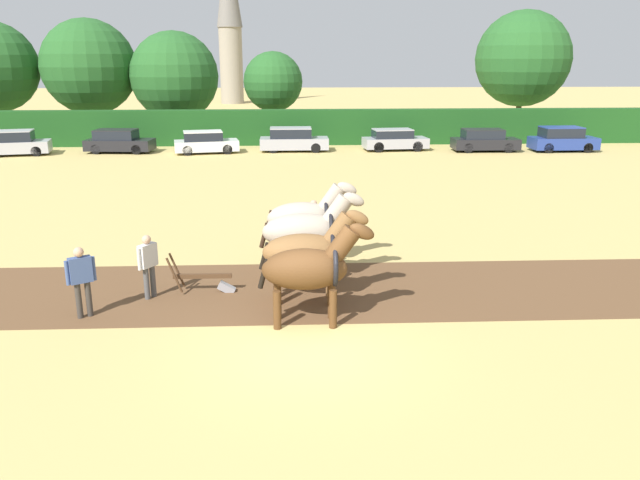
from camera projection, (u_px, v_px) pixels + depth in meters
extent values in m
plane|color=tan|center=(309.00, 347.00, 13.35)|extent=(240.00, 240.00, 0.00)
cube|color=brown|center=(98.00, 294.00, 16.37)|extent=(36.00, 4.81, 0.01)
cube|color=#194719|center=(292.00, 127.00, 44.18)|extent=(77.49, 1.27, 2.43)
cylinder|color=#4C3823|center=(94.00, 115.00, 48.74)|extent=(0.44, 0.44, 3.30)
sphere|color=#235623|center=(89.00, 67.00, 47.72)|extent=(7.18, 7.18, 7.18)
cylinder|color=#423323|center=(177.00, 119.00, 48.71)|extent=(0.44, 0.44, 2.74)
sphere|color=#235623|center=(174.00, 76.00, 47.81)|extent=(6.72, 6.72, 6.72)
cylinder|color=#423323|center=(274.00, 118.00, 48.21)|extent=(0.44, 0.44, 2.96)
sphere|color=#235623|center=(273.00, 82.00, 47.45)|extent=(4.49, 4.49, 4.49)
cylinder|color=#423323|center=(519.00, 109.00, 50.85)|extent=(0.44, 0.44, 3.80)
sphere|color=#235623|center=(523.00, 59.00, 49.73)|extent=(7.51, 7.51, 7.51)
cylinder|color=gray|center=(231.00, 66.00, 82.85)|extent=(3.04, 3.04, 9.76)
ellipsoid|color=#513319|center=(305.00, 269.00, 14.18)|extent=(1.97, 1.02, 0.95)
cylinder|color=#513319|center=(332.00, 300.00, 14.72)|extent=(0.18, 0.18, 0.91)
cylinder|color=#513319|center=(333.00, 309.00, 14.19)|extent=(0.18, 0.18, 0.91)
cylinder|color=#513319|center=(278.00, 301.00, 14.66)|extent=(0.18, 0.18, 0.91)
cylinder|color=#513319|center=(277.00, 310.00, 14.14)|extent=(0.18, 0.18, 0.91)
cylinder|color=#513319|center=(341.00, 246.00, 14.06)|extent=(0.89, 0.46, 0.99)
ellipsoid|color=#513319|center=(362.00, 232.00, 13.99)|extent=(0.68, 0.27, 0.54)
cube|color=black|center=(350.00, 237.00, 14.02)|extent=(0.46, 0.08, 0.62)
cylinder|color=black|center=(264.00, 274.00, 14.17)|extent=(0.30, 0.12, 0.71)
torus|color=black|center=(335.00, 266.00, 14.19)|extent=(0.12, 0.96, 0.96)
ellipsoid|color=brown|center=(303.00, 252.00, 15.55)|extent=(2.06, 0.98, 0.92)
cylinder|color=brown|center=(329.00, 280.00, 16.08)|extent=(0.18, 0.18, 0.89)
cylinder|color=brown|center=(331.00, 287.00, 15.57)|extent=(0.18, 0.18, 0.89)
cylinder|color=brown|center=(278.00, 281.00, 16.02)|extent=(0.18, 0.18, 0.89)
cylinder|color=brown|center=(277.00, 288.00, 15.51)|extent=(0.18, 0.18, 0.89)
cylinder|color=brown|center=(338.00, 231.00, 15.44)|extent=(0.88, 0.44, 0.99)
ellipsoid|color=brown|center=(357.00, 218.00, 15.37)|extent=(0.68, 0.27, 0.54)
cube|color=black|center=(347.00, 223.00, 15.39)|extent=(0.46, 0.08, 0.62)
cylinder|color=black|center=(264.00, 256.00, 15.54)|extent=(0.30, 0.12, 0.71)
torus|color=black|center=(332.00, 249.00, 15.56)|extent=(0.12, 0.93, 0.93)
ellipsoid|color=#B2A38E|center=(302.00, 231.00, 16.88)|extent=(2.19, 1.05, 0.98)
cylinder|color=#B2A38E|center=(328.00, 261.00, 17.45)|extent=(0.18, 0.18, 1.00)
cylinder|color=#B2A38E|center=(329.00, 267.00, 16.90)|extent=(0.18, 0.18, 1.00)
cylinder|color=#B2A38E|center=(277.00, 261.00, 17.38)|extent=(0.18, 0.18, 1.00)
cylinder|color=#B2A38E|center=(277.00, 268.00, 16.84)|extent=(0.18, 0.18, 1.00)
cylinder|color=#B2A38E|center=(337.00, 211.00, 16.77)|extent=(0.89, 0.47, 0.99)
ellipsoid|color=#B2A38E|center=(354.00, 199.00, 16.69)|extent=(0.68, 0.27, 0.54)
cube|color=black|center=(344.00, 204.00, 16.72)|extent=(0.46, 0.08, 0.62)
cylinder|color=black|center=(264.00, 235.00, 16.86)|extent=(0.30, 0.12, 0.71)
torus|color=black|center=(330.00, 228.00, 16.89)|extent=(0.12, 0.99, 0.98)
ellipsoid|color=#B2A38E|center=(302.00, 218.00, 18.24)|extent=(2.03, 1.02, 0.95)
cylinder|color=#B2A38E|center=(323.00, 246.00, 18.80)|extent=(0.18, 0.18, 1.01)
cylinder|color=#B2A38E|center=(324.00, 251.00, 18.27)|extent=(0.18, 0.18, 1.01)
cylinder|color=#B2A38E|center=(280.00, 246.00, 18.74)|extent=(0.18, 0.18, 1.01)
cylinder|color=#B2A38E|center=(279.00, 252.00, 18.21)|extent=(0.18, 0.18, 1.01)
cylinder|color=#B2A38E|center=(331.00, 200.00, 18.13)|extent=(0.89, 0.46, 1.00)
ellipsoid|color=#B2A38E|center=(347.00, 188.00, 18.05)|extent=(0.68, 0.27, 0.54)
cube|color=black|center=(338.00, 193.00, 18.08)|extent=(0.46, 0.08, 0.62)
cylinder|color=black|center=(269.00, 222.00, 18.23)|extent=(0.30, 0.12, 0.71)
torus|color=black|center=(326.00, 215.00, 18.25)|extent=(0.12, 0.96, 0.96)
cube|color=#4C331E|center=(203.00, 276.00, 16.36)|extent=(1.54, 0.11, 0.12)
cube|color=#939399|center=(227.00, 288.00, 16.49)|extent=(0.48, 0.20, 0.39)
cylinder|color=#4C331E|center=(177.00, 270.00, 16.50)|extent=(0.40, 0.06, 0.96)
cylinder|color=#4C331E|center=(174.00, 275.00, 16.11)|extent=(0.40, 0.06, 0.96)
cylinder|color=#4C4C4C|center=(153.00, 281.00, 16.08)|extent=(0.14, 0.14, 0.85)
cylinder|color=#4C4C4C|center=(147.00, 283.00, 15.90)|extent=(0.14, 0.14, 0.85)
cube|color=silver|center=(148.00, 255.00, 15.79)|extent=(0.44, 0.52, 0.60)
sphere|color=tan|center=(146.00, 239.00, 15.67)|extent=(0.23, 0.23, 0.23)
cylinder|color=silver|center=(156.00, 253.00, 16.04)|extent=(0.09, 0.09, 0.56)
cylinder|color=silver|center=(139.00, 259.00, 15.55)|extent=(0.09, 0.09, 0.56)
cylinder|color=#28334C|center=(316.00, 237.00, 20.11)|extent=(0.14, 0.14, 0.82)
cylinder|color=#28334C|center=(311.00, 238.00, 20.00)|extent=(0.14, 0.14, 0.82)
cube|color=tan|center=(314.00, 216.00, 19.86)|extent=(0.51, 0.41, 0.58)
sphere|color=tan|center=(314.00, 204.00, 19.74)|extent=(0.22, 0.22, 0.22)
cylinder|color=tan|center=(321.00, 215.00, 20.01)|extent=(0.09, 0.09, 0.55)
cylinder|color=tan|center=(306.00, 218.00, 19.72)|extent=(0.09, 0.09, 0.55)
cylinder|color=#38332D|center=(89.00, 299.00, 14.85)|extent=(0.14, 0.14, 0.88)
cylinder|color=#38332D|center=(79.00, 301.00, 14.73)|extent=(0.14, 0.14, 0.88)
cube|color=#3D5184|center=(80.00, 270.00, 14.58)|extent=(0.54, 0.43, 0.62)
sphere|color=tan|center=(78.00, 252.00, 14.46)|extent=(0.24, 0.24, 0.24)
cylinder|color=#3D5184|center=(94.00, 268.00, 14.75)|extent=(0.09, 0.09, 0.58)
cylinder|color=#3D5184|center=(67.00, 273.00, 14.42)|extent=(0.09, 0.09, 0.58)
cube|color=#A8A8B2|center=(18.00, 147.00, 39.46)|extent=(4.12, 2.57, 0.72)
cube|color=black|center=(13.00, 136.00, 39.23)|extent=(2.58, 2.09, 0.61)
cube|color=#A8A8B2|center=(12.00, 131.00, 39.13)|extent=(2.58, 2.09, 0.06)
cylinder|color=black|center=(40.00, 148.00, 40.57)|extent=(0.66, 0.34, 0.63)
cylinder|color=black|center=(36.00, 151.00, 39.06)|extent=(0.66, 0.34, 0.63)
cylinder|color=black|center=(1.00, 149.00, 39.99)|extent=(0.66, 0.34, 0.63)
cube|color=black|center=(120.00, 145.00, 40.55)|extent=(4.40, 2.20, 0.69)
cube|color=black|center=(116.00, 135.00, 40.38)|extent=(2.69, 1.86, 0.58)
cube|color=black|center=(116.00, 130.00, 40.29)|extent=(2.69, 1.86, 0.06)
cylinder|color=black|center=(144.00, 146.00, 41.31)|extent=(0.64, 0.28, 0.62)
cylinder|color=black|center=(136.00, 150.00, 39.80)|extent=(0.64, 0.28, 0.62)
cylinder|color=black|center=(105.00, 146.00, 41.42)|extent=(0.64, 0.28, 0.62)
cylinder|color=black|center=(96.00, 149.00, 39.90)|extent=(0.64, 0.28, 0.62)
cube|color=silver|center=(207.00, 145.00, 40.27)|extent=(4.30, 2.45, 0.66)
cube|color=black|center=(203.00, 136.00, 40.06)|extent=(2.67, 1.98, 0.54)
cube|color=silver|center=(203.00, 132.00, 39.97)|extent=(2.67, 1.98, 0.06)
cylinder|color=black|center=(225.00, 146.00, 41.31)|extent=(0.65, 0.33, 0.62)
cylinder|color=black|center=(227.00, 149.00, 39.91)|extent=(0.65, 0.33, 0.62)
cylinder|color=black|center=(187.00, 147.00, 40.74)|extent=(0.65, 0.33, 0.62)
cylinder|color=black|center=(187.00, 151.00, 39.33)|extent=(0.65, 0.33, 0.62)
cube|color=#9E9EA8|center=(294.00, 143.00, 41.11)|extent=(4.47, 1.78, 0.72)
cube|color=black|center=(291.00, 133.00, 40.92)|extent=(2.68, 1.60, 0.61)
cube|color=#9E9EA8|center=(291.00, 128.00, 40.82)|extent=(2.68, 1.60, 0.06)
cylinder|color=black|center=(315.00, 145.00, 41.99)|extent=(0.62, 0.22, 0.62)
cylinder|color=black|center=(316.00, 148.00, 40.50)|extent=(0.62, 0.22, 0.62)
cylinder|color=black|center=(274.00, 145.00, 41.85)|extent=(0.62, 0.22, 0.62)
cylinder|color=black|center=(273.00, 148.00, 40.36)|extent=(0.62, 0.22, 0.62)
cube|color=#9E9EA8|center=(395.00, 143.00, 41.51)|extent=(4.37, 2.10, 0.65)
cube|color=black|center=(392.00, 134.00, 41.32)|extent=(2.67, 1.77, 0.52)
cube|color=#9E9EA8|center=(393.00, 129.00, 41.24)|extent=(2.67, 1.77, 0.06)
cylinder|color=black|center=(411.00, 143.00, 42.45)|extent=(0.69, 0.28, 0.68)
cylinder|color=black|center=(417.00, 146.00, 41.03)|extent=(0.69, 0.28, 0.68)
cylinder|color=black|center=(373.00, 144.00, 42.09)|extent=(0.69, 0.28, 0.68)
cylinder|color=black|center=(379.00, 147.00, 40.67)|extent=(0.69, 0.28, 0.68)
cube|color=black|center=(485.00, 144.00, 41.10)|extent=(4.30, 1.78, 0.67)
cube|color=black|center=(483.00, 134.00, 40.91)|extent=(2.59, 1.58, 0.56)
cube|color=black|center=(483.00, 129.00, 40.83)|extent=(2.59, 1.58, 0.06)
cylinder|color=black|center=(501.00, 145.00, 41.93)|extent=(0.63, 0.23, 0.63)
cylinder|color=black|center=(509.00, 148.00, 40.48)|extent=(0.63, 0.23, 0.63)
cylinder|color=black|center=(462.00, 145.00, 41.82)|extent=(0.63, 0.23, 0.63)
cylinder|color=black|center=(468.00, 148.00, 40.38)|extent=(0.63, 0.23, 0.63)
cube|color=navy|center=(563.00, 143.00, 41.11)|extent=(4.26, 1.83, 0.74)
cube|color=black|center=(561.00, 132.00, 40.90)|extent=(2.56, 1.64, 0.63)
cube|color=navy|center=(562.00, 127.00, 40.81)|extent=(2.56, 1.64, 0.06)
cylinder|color=black|center=(577.00, 145.00, 42.01)|extent=(0.65, 0.23, 0.64)
cylinder|color=black|center=(588.00, 148.00, 40.50)|extent=(0.65, 0.23, 0.64)
cylinder|color=black|center=(539.00, 145.00, 41.84)|extent=(0.65, 0.23, 0.64)
cylinder|color=black|center=(548.00, 148.00, 40.34)|extent=(0.65, 0.23, 0.64)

